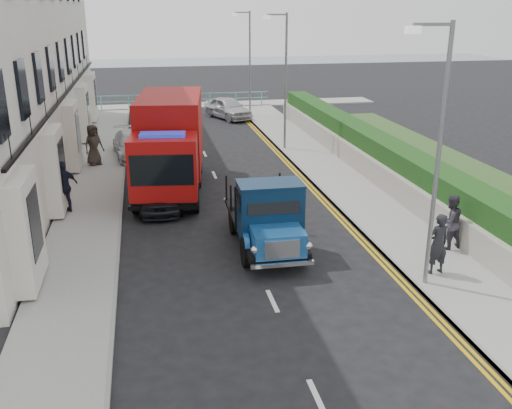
{
  "coord_description": "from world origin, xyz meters",
  "views": [
    {
      "loc": [
        -3.0,
        -14.92,
        7.31
      ],
      "look_at": [
        0.29,
        1.68,
        1.4
      ],
      "focal_mm": 40.0,
      "sensor_mm": 36.0,
      "label": 1
    }
  ],
  "objects_px": {
    "lamp_mid": "(284,74)",
    "red_lorry": "(170,142)",
    "bedford_lorry": "(269,221)",
    "pedestrian_east_near": "(438,244)",
    "lamp_far": "(248,58)",
    "lamp_near": "(435,145)",
    "parked_car_front": "(159,191)"
  },
  "relations": [
    {
      "from": "lamp_mid",
      "to": "red_lorry",
      "type": "height_order",
      "value": "lamp_mid"
    },
    {
      "from": "lamp_mid",
      "to": "bedford_lorry",
      "type": "relative_size",
      "value": 1.42
    },
    {
      "from": "pedestrian_east_near",
      "to": "red_lorry",
      "type": "bearing_deg",
      "value": -62.92
    },
    {
      "from": "red_lorry",
      "to": "pedestrian_east_near",
      "type": "relative_size",
      "value": 4.23
    },
    {
      "from": "lamp_mid",
      "to": "lamp_far",
      "type": "bearing_deg",
      "value": 90.0
    },
    {
      "from": "lamp_near",
      "to": "lamp_far",
      "type": "xyz_separation_m",
      "value": [
        0.0,
        26.0,
        0.0
      ]
    },
    {
      "from": "red_lorry",
      "to": "parked_car_front",
      "type": "bearing_deg",
      "value": -97.22
    },
    {
      "from": "lamp_near",
      "to": "red_lorry",
      "type": "xyz_separation_m",
      "value": [
        -6.19,
        10.24,
        -1.96
      ]
    },
    {
      "from": "red_lorry",
      "to": "pedestrian_east_near",
      "type": "distance_m",
      "value": 11.96
    },
    {
      "from": "lamp_mid",
      "to": "parked_car_front",
      "type": "relative_size",
      "value": 1.83
    },
    {
      "from": "lamp_mid",
      "to": "parked_car_front",
      "type": "height_order",
      "value": "lamp_mid"
    },
    {
      "from": "parked_car_front",
      "to": "lamp_mid",
      "type": "bearing_deg",
      "value": 50.97
    },
    {
      "from": "bedford_lorry",
      "to": "lamp_near",
      "type": "bearing_deg",
      "value": -38.96
    },
    {
      "from": "lamp_mid",
      "to": "parked_car_front",
      "type": "xyz_separation_m",
      "value": [
        -6.78,
        -8.02,
        -3.34
      ]
    },
    {
      "from": "red_lorry",
      "to": "parked_car_front",
      "type": "relative_size",
      "value": 1.97
    },
    {
      "from": "lamp_mid",
      "to": "pedestrian_east_near",
      "type": "bearing_deg",
      "value": -87.49
    },
    {
      "from": "lamp_mid",
      "to": "pedestrian_east_near",
      "type": "xyz_separation_m",
      "value": [
        0.68,
        -15.49,
        -2.99
      ]
    },
    {
      "from": "lamp_mid",
      "to": "red_lorry",
      "type": "xyz_separation_m",
      "value": [
        -6.19,
        -5.76,
        -1.96
      ]
    },
    {
      "from": "lamp_near",
      "to": "lamp_mid",
      "type": "relative_size",
      "value": 1.0
    },
    {
      "from": "lamp_near",
      "to": "bedford_lorry",
      "type": "bearing_deg",
      "value": 139.99
    },
    {
      "from": "lamp_mid",
      "to": "red_lorry",
      "type": "distance_m",
      "value": 8.68
    },
    {
      "from": "lamp_near",
      "to": "pedestrian_east_near",
      "type": "bearing_deg",
      "value": 36.75
    },
    {
      "from": "lamp_far",
      "to": "parked_car_front",
      "type": "xyz_separation_m",
      "value": [
        -6.78,
        -18.02,
        -3.34
      ]
    },
    {
      "from": "lamp_far",
      "to": "red_lorry",
      "type": "relative_size",
      "value": 0.93
    },
    {
      "from": "red_lorry",
      "to": "parked_car_front",
      "type": "xyz_separation_m",
      "value": [
        -0.58,
        -2.26,
        -1.38
      ]
    },
    {
      "from": "lamp_far",
      "to": "bedford_lorry",
      "type": "xyz_separation_m",
      "value": [
        -3.61,
        -22.97,
        -2.94
      ]
    },
    {
      "from": "lamp_near",
      "to": "red_lorry",
      "type": "relative_size",
      "value": 0.93
    },
    {
      "from": "lamp_mid",
      "to": "red_lorry",
      "type": "bearing_deg",
      "value": -137.09
    },
    {
      "from": "lamp_far",
      "to": "red_lorry",
      "type": "xyz_separation_m",
      "value": [
        -6.19,
        -15.76,
        -1.96
      ]
    },
    {
      "from": "parked_car_front",
      "to": "lamp_far",
      "type": "bearing_deg",
      "value": 70.56
    },
    {
      "from": "lamp_far",
      "to": "pedestrian_east_near",
      "type": "height_order",
      "value": "lamp_far"
    },
    {
      "from": "red_lorry",
      "to": "bedford_lorry",
      "type": "bearing_deg",
      "value": -63.02
    }
  ]
}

